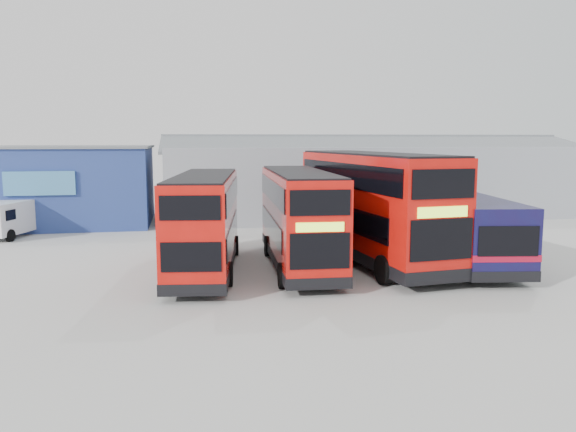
{
  "coord_description": "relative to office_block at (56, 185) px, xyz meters",
  "views": [
    {
      "loc": [
        -5.73,
        -20.67,
        5.53
      ],
      "look_at": [
        -1.16,
        3.98,
        2.1
      ],
      "focal_mm": 35.0,
      "sensor_mm": 36.0,
      "label": 1
    }
  ],
  "objects": [
    {
      "name": "ground_plane",
      "position": [
        14.0,
        -17.99,
        -2.58
      ],
      "size": [
        120.0,
        120.0,
        0.0
      ],
      "primitive_type": "plane",
      "color": "#AAAAA4",
      "rests_on": "ground"
    },
    {
      "name": "office_block",
      "position": [
        0.0,
        0.0,
        0.0
      ],
      "size": [
        12.3,
        8.32,
        5.12
      ],
      "color": "navy",
      "rests_on": "ground"
    },
    {
      "name": "maintenance_shed",
      "position": [
        22.0,
        2.01,
        0.02
      ],
      "size": [
        30.5,
        12.0,
        5.89
      ],
      "color": "#9398A0",
      "rests_on": "ground"
    },
    {
      "name": "double_decker_left",
      "position": [
        9.07,
        -15.32,
        -0.54
      ],
      "size": [
        3.58,
        9.88,
        4.09
      ],
      "rotation": [
        0.0,
        0.0,
        3.01
      ],
      "color": "red",
      "rests_on": "ground"
    },
    {
      "name": "double_decker_centre",
      "position": [
        13.11,
        -15.17,
        -0.49
      ],
      "size": [
        2.96,
        10.03,
        4.19
      ],
      "rotation": [
        0.0,
        0.0,
        -0.06
      ],
      "color": "red",
      "rests_on": "ground"
    },
    {
      "name": "double_decker_right",
      "position": [
        16.61,
        -14.55,
        -0.12
      ],
      "size": [
        4.04,
        11.9,
        4.94
      ],
      "rotation": [
        0.0,
        0.0,
        0.11
      ],
      "color": "red",
      "rests_on": "ground"
    },
    {
      "name": "single_decker_blue",
      "position": [
        20.61,
        -14.93,
        -1.07
      ],
      "size": [
        4.2,
        11.42,
        3.03
      ],
      "rotation": [
        0.0,
        0.0,
        2.99
      ],
      "color": "#0D0F3B",
      "rests_on": "ground"
    },
    {
      "name": "panel_van",
      "position": [
        -1.51,
        -4.49,
        -1.43
      ],
      "size": [
        3.25,
        5.05,
        2.06
      ],
      "rotation": [
        0.0,
        0.0,
        -0.32
      ],
      "color": "silver",
      "rests_on": "ground"
    }
  ]
}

